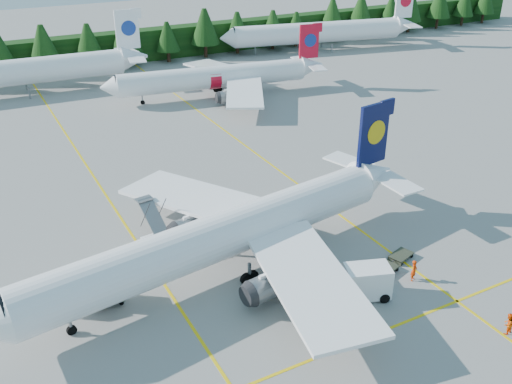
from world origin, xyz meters
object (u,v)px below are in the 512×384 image
airliner_red (210,78)px  airstairs (162,237)px  airliner_navy (209,241)px  service_truck (354,283)px

airliner_red → airstairs: size_ratio=6.68×
airliner_red → airstairs: (-22.47, -39.26, -2.46)m
airliner_navy → airstairs: airliner_navy is taller
airliner_red → airstairs: bearing=-111.4°
airstairs → service_truck: airstairs is taller
airliner_red → service_truck: 55.61m
airstairs → service_truck: 18.59m
airliner_navy → airliner_red: 50.62m
airstairs → airliner_red: bearing=52.6°
airstairs → service_truck: bearing=-61.9°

